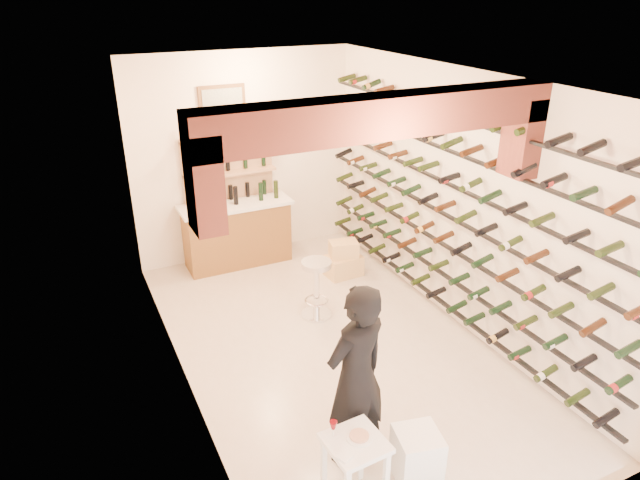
# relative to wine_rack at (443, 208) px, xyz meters

# --- Properties ---
(ground) EXTENTS (6.00, 6.00, 0.00)m
(ground) POSITION_rel_wine_rack_xyz_m (-1.53, 0.00, -1.55)
(ground) COLOR beige
(ground) RESTS_ON ground
(room_shell) EXTENTS (3.52, 6.02, 3.21)m
(room_shell) POSITION_rel_wine_rack_xyz_m (-1.53, -0.26, 0.70)
(room_shell) COLOR white
(room_shell) RESTS_ON ground
(wine_rack) EXTENTS (0.32, 5.70, 2.56)m
(wine_rack) POSITION_rel_wine_rack_xyz_m (0.00, 0.00, 0.00)
(wine_rack) COLOR black
(wine_rack) RESTS_ON ground
(back_counter) EXTENTS (1.70, 0.62, 1.29)m
(back_counter) POSITION_rel_wine_rack_xyz_m (-1.83, 2.65, -1.02)
(back_counter) COLOR brown
(back_counter) RESTS_ON ground
(back_shelving) EXTENTS (1.40, 0.31, 2.73)m
(back_shelving) POSITION_rel_wine_rack_xyz_m (-1.83, 2.89, -0.38)
(back_shelving) COLOR tan
(back_shelving) RESTS_ON ground
(tasting_table) EXTENTS (0.50, 0.50, 0.82)m
(tasting_table) POSITION_rel_wine_rack_xyz_m (-2.39, -2.14, -0.99)
(tasting_table) COLOR white
(tasting_table) RESTS_ON ground
(white_stool) EXTENTS (0.46, 0.46, 0.48)m
(white_stool) POSITION_rel_wine_rack_xyz_m (-1.75, -2.14, -1.31)
(white_stool) COLOR white
(white_stool) RESTS_ON ground
(person) EXTENTS (0.76, 0.60, 1.82)m
(person) POSITION_rel_wine_rack_xyz_m (-2.13, -1.68, -0.64)
(person) COLOR black
(person) RESTS_ON ground
(chrome_barstool) EXTENTS (0.41, 0.41, 0.80)m
(chrome_barstool) POSITION_rel_wine_rack_xyz_m (-1.39, 0.69, -1.08)
(chrome_barstool) COLOR silver
(chrome_barstool) RESTS_ON ground
(crate_lower) EXTENTS (0.55, 0.40, 0.32)m
(crate_lower) POSITION_rel_wine_rack_xyz_m (-0.53, 1.56, -1.39)
(crate_lower) COLOR #E3BA7C
(crate_lower) RESTS_ON ground
(crate_upper) EXTENTS (0.47, 0.37, 0.24)m
(crate_upper) POSITION_rel_wine_rack_xyz_m (-0.53, 1.56, -1.11)
(crate_upper) COLOR #E3BA7C
(crate_upper) RESTS_ON crate_lower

